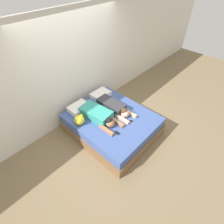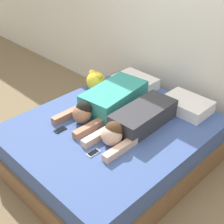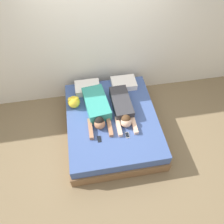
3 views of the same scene
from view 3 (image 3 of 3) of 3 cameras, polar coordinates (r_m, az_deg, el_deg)
ground_plane at (r=4.34m, az=0.00°, el=-5.05°), size 12.00×12.00×0.00m
wall_back at (r=4.19m, az=-2.73°, el=18.06°), size 12.00×0.06×2.60m
bed at (r=4.14m, az=0.00°, el=-3.31°), size 1.68×1.97×0.47m
pillow_head_left at (r=4.36m, az=-6.42°, el=6.35°), size 0.48×0.35×0.13m
pillow_head_right at (r=4.43m, az=3.06°, el=7.51°), size 0.48×0.35×0.13m
person_left at (r=3.96m, az=-3.94°, el=1.19°), size 0.47×1.08×0.22m
person_right at (r=3.96m, az=2.74°, el=1.16°), size 0.34×1.02×0.22m
cell_phone_left at (r=3.69m, az=-3.34°, el=-7.07°), size 0.06×0.12×0.01m
cell_phone_right at (r=3.74m, az=4.04°, el=-6.04°), size 0.06×0.12×0.01m
plush_toy at (r=4.08m, az=-9.93°, el=2.68°), size 0.22×0.22×0.23m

